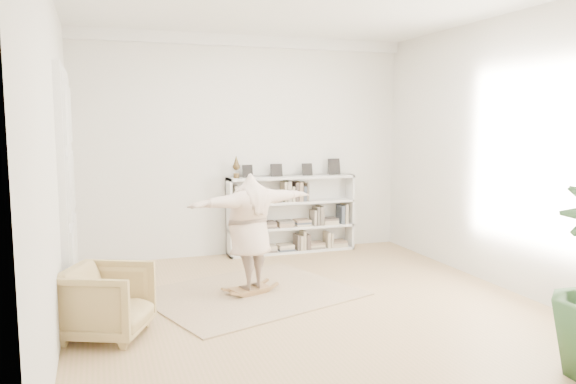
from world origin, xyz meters
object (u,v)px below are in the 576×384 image
object	(u,v)px
armchair	(107,302)
person	(250,228)
bookshelf	(291,215)
rocker_board	(250,289)

from	to	relation	value
armchair	person	distance (m)	2.05
bookshelf	rocker_board	bearing A→B (deg)	-121.45
armchair	person	world-z (taller)	person
person	armchair	bearing A→B (deg)	8.24
armchair	rocker_board	size ratio (longest dim) A/B	1.45
bookshelf	person	bearing A→B (deg)	-121.45
armchair	bookshelf	bearing A→B (deg)	-20.89
bookshelf	rocker_board	size ratio (longest dim) A/B	3.90
bookshelf	armchair	xyz separation A→B (m)	(-3.04, -3.00, -0.26)
rocker_board	person	bearing A→B (deg)	160.91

